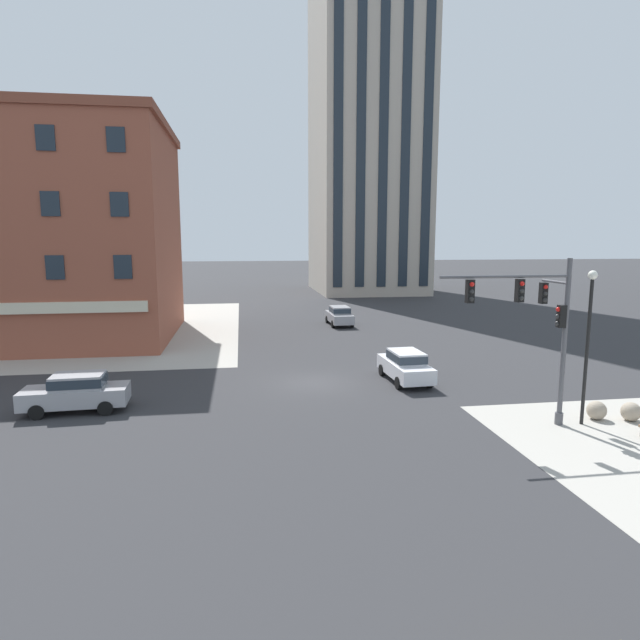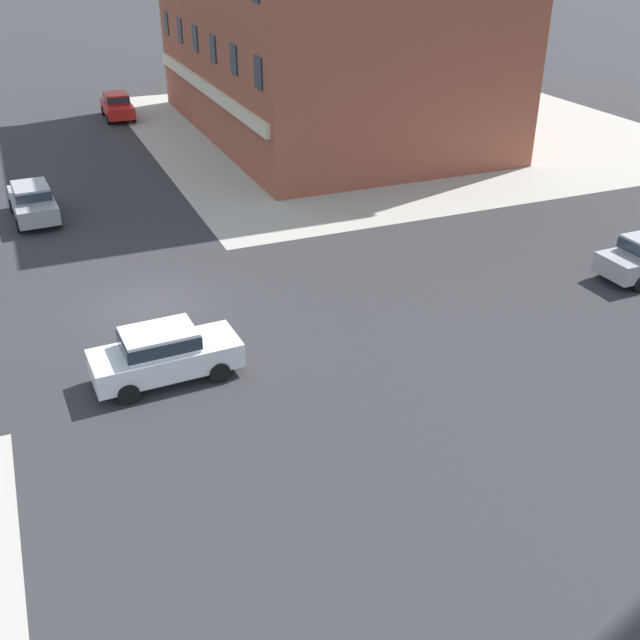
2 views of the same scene
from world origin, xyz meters
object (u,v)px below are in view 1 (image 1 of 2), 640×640
object	(u,v)px
bollard_sphere_curb_a	(597,410)
car_main_northbound_near	(406,365)
bollard_sphere_curb_b	(631,412)
car_cross_eastbound	(76,391)
traffic_signal_main	(540,320)
street_lamp_corner_near	(588,331)
car_main_southbound_near	(339,315)

from	to	relation	value
bollard_sphere_curb_a	car_main_northbound_near	bearing A→B (deg)	131.37
bollard_sphere_curb_b	car_cross_eastbound	world-z (taller)	car_cross_eastbound
traffic_signal_main	street_lamp_corner_near	distance (m)	2.01
bollard_sphere_curb_a	bollard_sphere_curb_b	world-z (taller)	same
car_main_southbound_near	car_main_northbound_near	bearing A→B (deg)	-89.88
street_lamp_corner_near	car_main_southbound_near	world-z (taller)	street_lamp_corner_near
bollard_sphere_curb_b	street_lamp_corner_near	world-z (taller)	street_lamp_corner_near
street_lamp_corner_near	car_cross_eastbound	distance (m)	21.67
car_main_southbound_near	bollard_sphere_curb_a	bearing A→B (deg)	-76.59
traffic_signal_main	car_main_southbound_near	size ratio (longest dim) A/B	1.53
street_lamp_corner_near	car_cross_eastbound	size ratio (longest dim) A/B	1.40
bollard_sphere_curb_b	car_main_southbound_near	world-z (taller)	car_main_southbound_near
street_lamp_corner_near	traffic_signal_main	bearing A→B (deg)	170.85
bollard_sphere_curb_a	car_main_southbound_near	bearing A→B (deg)	103.41
traffic_signal_main	car_main_northbound_near	size ratio (longest dim) A/B	1.51
car_cross_eastbound	street_lamp_corner_near	bearing A→B (deg)	-12.86
street_lamp_corner_near	car_main_southbound_near	bearing A→B (deg)	101.17
bollard_sphere_curb_a	car_main_southbound_near	distance (m)	26.60
street_lamp_corner_near	car_main_northbound_near	distance (m)	9.48
car_main_northbound_near	car_cross_eastbound	size ratio (longest dim) A/B	1.00
traffic_signal_main	bollard_sphere_curb_a	size ratio (longest dim) A/B	8.56
bollard_sphere_curb_b	car_cross_eastbound	size ratio (longest dim) A/B	0.18
traffic_signal_main	bollard_sphere_curb_b	xyz separation A→B (m)	(4.21, -0.24, -3.94)
street_lamp_corner_near	car_main_northbound_near	xyz separation A→B (m)	(-5.15, 7.39, -2.95)
car_main_southbound_near	car_cross_eastbound	xyz separation A→B (m)	(-15.73, -21.53, 0.00)
bollard_sphere_curb_a	bollard_sphere_curb_b	xyz separation A→B (m)	(1.30, -0.37, 0.00)
bollard_sphere_curb_b	car_main_southbound_near	xyz separation A→B (m)	(-7.47, 26.24, 0.52)
bollard_sphere_curb_a	bollard_sphere_curb_b	bearing A→B (deg)	-15.81
bollard_sphere_curb_a	car_main_southbound_near	size ratio (longest dim) A/B	0.18
street_lamp_corner_near	bollard_sphere_curb_a	bearing A→B (deg)	24.17
car_cross_eastbound	car_main_southbound_near	bearing A→B (deg)	53.84
bollard_sphere_curb_b	car_main_northbound_near	distance (m)	10.44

